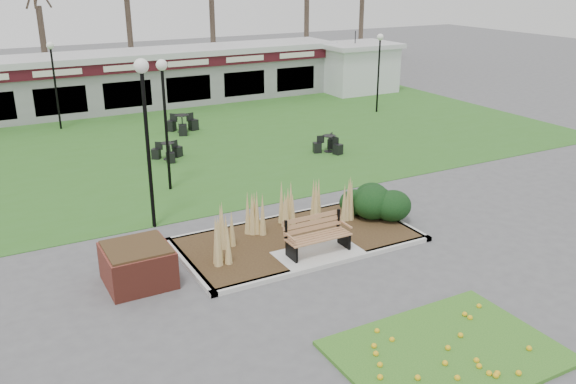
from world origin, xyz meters
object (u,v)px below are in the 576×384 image
food_pavilion (120,80)px  service_hut (358,67)px  lamp_post_far_left (53,66)px  park_bench (317,235)px  bistro_set_b (329,146)px  bistro_set_d (182,126)px  patio_umbrella (354,66)px  lamp_post_far_right (379,56)px  brick_planter (138,265)px  bistro_set_a (168,154)px  lamp_post_near_left (145,107)px  lamp_post_mid_right (164,96)px

food_pavilion → service_hut: bearing=-8.3°
lamp_post_far_left → park_bench: bearing=-78.0°
bistro_set_b → bistro_set_d: bearing=125.5°
bistro_set_d → patio_umbrella: 12.89m
park_bench → lamp_post_far_right: lamp_post_far_right is taller
park_bench → brick_planter: park_bench is taller
park_bench → bistro_set_a: park_bench is taller
bistro_set_b → patio_umbrella: patio_umbrella is taller
service_hut → lamp_post_far_right: (-2.28, -5.08, 1.40)m
food_pavilion → brick_planter: bearing=-103.1°
patio_umbrella → lamp_post_near_left: bearing=-139.6°
bistro_set_a → patio_umbrella: size_ratio=0.51×
lamp_post_mid_right → bistro_set_a: (1.00, 3.26, -2.89)m
brick_planter → food_pavilion: 19.49m
service_hut → lamp_post_far_left: (-17.05, -1.00, 1.41)m
lamp_post_far_right → lamp_post_far_left: lamp_post_far_left is taller
park_bench → food_pavilion: (0.00, 19.71, 0.89)m
service_hut → patio_umbrella: 0.26m
park_bench → food_pavilion: size_ratio=0.07×
lamp_post_far_right → patio_umbrella: (2.04, 5.08, -1.31)m
lamp_post_mid_right → lamp_post_far_left: 10.34m
lamp_post_far_right → bistro_set_a: 12.55m
brick_planter → service_hut: size_ratio=0.34×
bistro_set_d → patio_umbrella: patio_umbrella is taller
service_hut → food_pavilion: bearing=171.7°
brick_planter → lamp_post_far_left: (0.85, 16.00, 2.38)m
food_pavilion → lamp_post_far_left: 4.83m
food_pavilion → lamp_post_near_left: 16.34m
brick_planter → food_pavilion: (4.40, 18.96, 1.00)m
lamp_post_near_left → patio_umbrella: lamp_post_near_left is taller
service_hut → lamp_post_mid_right: 18.96m
park_bench → bistro_set_a: bearing=94.2°
bistro_set_b → bistro_set_a: bearing=160.7°
service_hut → lamp_post_far_left: bearing=-176.6°
lamp_post_far_left → bistro_set_b: bearing=-45.6°
lamp_post_mid_right → bistro_set_a: bearing=73.0°
lamp_post_far_right → bistro_set_b: bearing=-140.5°
lamp_post_far_left → bistro_set_a: bearing=-67.7°
park_bench → lamp_post_near_left: bearing=129.3°
lamp_post_mid_right → lamp_post_far_right: lamp_post_mid_right is taller
lamp_post_near_left → lamp_post_far_left: bearing=92.0°
brick_planter → food_pavilion: bearing=76.9°
brick_planter → lamp_post_near_left: (1.29, 3.05, 2.99)m
brick_planter → lamp_post_far_right: 19.79m
bistro_set_a → bistro_set_b: bearing=-19.3°
bistro_set_b → lamp_post_far_left: bearing=134.4°
park_bench → lamp_post_mid_right: 7.26m
service_hut → bistro_set_d: (-12.36, -4.24, -1.17)m
lamp_post_near_left → lamp_post_mid_right: 3.13m
lamp_post_far_left → bistro_set_a: lamp_post_far_left is taller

